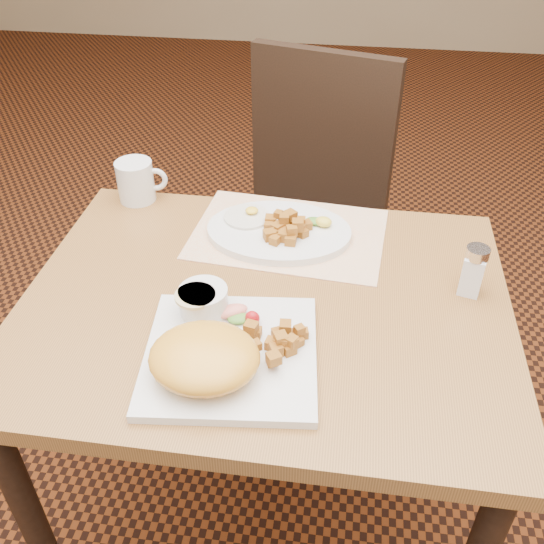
{
  "coord_description": "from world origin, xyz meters",
  "views": [
    {
      "loc": [
        0.14,
        -0.85,
        1.47
      ],
      "look_at": [
        0.01,
        -0.01,
        0.82
      ],
      "focal_mm": 40.0,
      "sensor_mm": 36.0,
      "label": 1
    }
  ],
  "objects_px": {
    "coffee_mug": "(137,181)",
    "table": "(265,342)",
    "plate_square": "(231,355)",
    "plate_oval": "(279,232)",
    "chair_far": "(305,212)",
    "salt_shaker": "(473,270)"
  },
  "relations": [
    {
      "from": "coffee_mug",
      "to": "table",
      "type": "bearing_deg",
      "value": -42.55
    },
    {
      "from": "table",
      "to": "plate_square",
      "type": "height_order",
      "value": "plate_square"
    },
    {
      "from": "table",
      "to": "plate_square",
      "type": "bearing_deg",
      "value": -101.73
    },
    {
      "from": "plate_oval",
      "to": "coffee_mug",
      "type": "bearing_deg",
      "value": 162.92
    },
    {
      "from": "table",
      "to": "chair_far",
      "type": "xyz_separation_m",
      "value": [
        0.02,
        0.65,
        -0.1
      ]
    },
    {
      "from": "chair_far",
      "to": "plate_oval",
      "type": "relative_size",
      "value": 3.19
    },
    {
      "from": "salt_shaker",
      "to": "plate_square",
      "type": "bearing_deg",
      "value": -150.21
    },
    {
      "from": "table",
      "to": "coffee_mug",
      "type": "xyz_separation_m",
      "value": [
        -0.34,
        0.32,
        0.16
      ]
    },
    {
      "from": "table",
      "to": "coffee_mug",
      "type": "relative_size",
      "value": 7.88
    },
    {
      "from": "table",
      "to": "salt_shaker",
      "type": "relative_size",
      "value": 9.0
    },
    {
      "from": "plate_square",
      "to": "plate_oval",
      "type": "height_order",
      "value": "plate_oval"
    },
    {
      "from": "chair_far",
      "to": "salt_shaker",
      "type": "distance_m",
      "value": 0.73
    },
    {
      "from": "plate_square",
      "to": "plate_oval",
      "type": "relative_size",
      "value": 0.92
    },
    {
      "from": "salt_shaker",
      "to": "coffee_mug",
      "type": "xyz_separation_m",
      "value": [
        -0.72,
        0.24,
        -0.0
      ]
    },
    {
      "from": "plate_square",
      "to": "coffee_mug",
      "type": "bearing_deg",
      "value": 123.36
    },
    {
      "from": "coffee_mug",
      "to": "salt_shaker",
      "type": "bearing_deg",
      "value": -18.45
    },
    {
      "from": "table",
      "to": "salt_shaker",
      "type": "xyz_separation_m",
      "value": [
        0.37,
        0.08,
        0.16
      ]
    },
    {
      "from": "salt_shaker",
      "to": "coffee_mug",
      "type": "relative_size",
      "value": 0.88
    },
    {
      "from": "plate_square",
      "to": "salt_shaker",
      "type": "relative_size",
      "value": 2.8
    },
    {
      "from": "plate_oval",
      "to": "coffee_mug",
      "type": "distance_m",
      "value": 0.36
    },
    {
      "from": "table",
      "to": "coffee_mug",
      "type": "height_order",
      "value": "coffee_mug"
    },
    {
      "from": "chair_far",
      "to": "plate_oval",
      "type": "bearing_deg",
      "value": 102.85
    }
  ]
}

